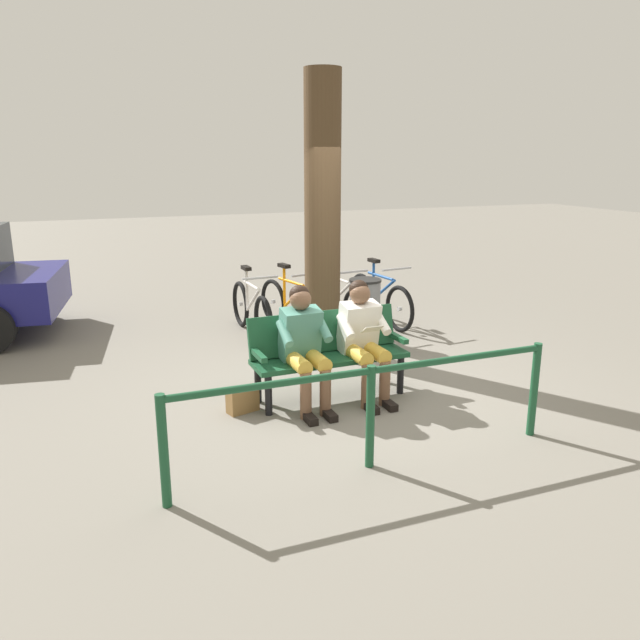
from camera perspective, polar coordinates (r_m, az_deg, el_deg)
The scene contains 12 objects.
ground_plane at distance 6.58m, azimuth 2.76°, elevation -6.51°, with size 40.00×40.00×0.00m, color slate.
bench at distance 6.29m, azimuth 0.69°, elevation -2.63°, with size 1.61×0.53×0.87m.
person_reading at distance 6.23m, azimuth 4.00°, elevation -1.31°, with size 0.50×0.77×1.20m.
person_companion at distance 5.98m, azimuth -1.50°, elevation -1.98°, with size 0.50×0.77×1.20m.
handbag at distance 6.06m, azimuth -7.16°, elevation -7.34°, with size 0.30×0.14×0.24m, color olive.
tree_trunk at distance 7.54m, azimuth 0.23°, elevation 9.49°, with size 0.44×0.44×3.38m, color #4C3823.
litter_bin at distance 8.09m, azimuth 4.15°, elevation 0.81°, with size 0.42×0.42×0.86m.
bicycle_black at distance 9.10m, azimuth 5.54°, elevation 1.90°, with size 0.48×1.68×0.94m.
bicycle_orange at distance 8.85m, azimuth 1.62°, elevation 1.60°, with size 0.48×1.68×0.94m.
bicycle_green at distance 8.65m, azimuth -2.66°, elevation 1.26°, with size 0.55×1.65×0.94m.
bicycle_purple at distance 8.50m, azimuth -6.36°, elevation 0.94°, with size 0.48×1.68×0.94m.
railing_fence at distance 4.84m, azimuth 4.71°, elevation -7.08°, with size 3.25×0.10×0.85m.
Camera 1 is at (2.48, 5.60, 2.41)m, focal length 34.65 mm.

